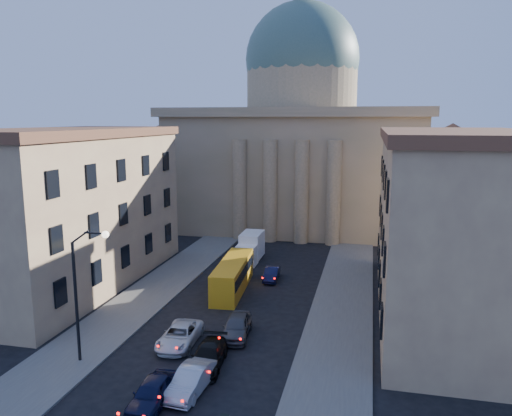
{
  "coord_description": "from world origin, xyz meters",
  "views": [
    {
      "loc": [
        10.4,
        -18.72,
        15.51
      ],
      "look_at": [
        1.91,
        17.95,
        8.8
      ],
      "focal_mm": 35.0,
      "sensor_mm": 36.0,
      "label": 1
    }
  ],
  "objects_px": {
    "box_truck": "(250,248)",
    "car_left_near": "(152,393)",
    "city_bus": "(233,275)",
    "street_lamp": "(83,285)",
    "car_right_near": "(191,380)"
  },
  "relations": [
    {
      "from": "car_left_near",
      "to": "city_bus",
      "type": "bearing_deg",
      "value": 90.58
    },
    {
      "from": "street_lamp",
      "to": "car_left_near",
      "type": "xyz_separation_m",
      "value": [
        6.17,
        -3.58,
        -4.54
      ]
    },
    {
      "from": "city_bus",
      "to": "car_right_near",
      "type": "bearing_deg",
      "value": -86.56
    },
    {
      "from": "car_right_near",
      "to": "city_bus",
      "type": "distance_m",
      "value": 17.53
    },
    {
      "from": "box_truck",
      "to": "street_lamp",
      "type": "bearing_deg",
      "value": -100.95
    },
    {
      "from": "car_left_near",
      "to": "car_right_near",
      "type": "height_order",
      "value": "car_left_near"
    },
    {
      "from": "car_right_near",
      "to": "city_bus",
      "type": "relative_size",
      "value": 0.45
    },
    {
      "from": "street_lamp",
      "to": "box_truck",
      "type": "relative_size",
      "value": 1.6
    },
    {
      "from": "street_lamp",
      "to": "car_right_near",
      "type": "xyz_separation_m",
      "value": [
        7.77,
        -1.8,
        -4.56
      ]
    },
    {
      "from": "car_right_near",
      "to": "city_bus",
      "type": "bearing_deg",
      "value": 101.81
    },
    {
      "from": "box_truck",
      "to": "car_left_near",
      "type": "bearing_deg",
      "value": -87.55
    },
    {
      "from": "car_left_near",
      "to": "car_right_near",
      "type": "xyz_separation_m",
      "value": [
        1.6,
        1.78,
        -0.02
      ]
    },
    {
      "from": "car_left_near",
      "to": "car_right_near",
      "type": "distance_m",
      "value": 2.39
    },
    {
      "from": "car_left_near",
      "to": "box_truck",
      "type": "relative_size",
      "value": 0.79
    },
    {
      "from": "city_bus",
      "to": "box_truck",
      "type": "relative_size",
      "value": 1.79
    }
  ]
}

